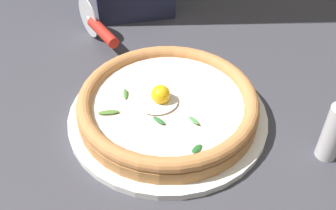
{
  "coord_description": "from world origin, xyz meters",
  "views": [
    {
      "loc": [
        0.04,
        0.48,
        0.47
      ],
      "look_at": [
        -0.01,
        0.0,
        0.03
      ],
      "focal_mm": 43.01,
      "sensor_mm": 36.0,
      "label": 1
    }
  ],
  "objects": [
    {
      "name": "pepper_shaker",
      "position": [
        -0.24,
        0.11,
        0.05
      ],
      "size": [
        0.03,
        0.03,
        0.09
      ],
      "primitive_type": "cylinder",
      "color": "silver",
      "rests_on": "ground"
    },
    {
      "name": "pizza",
      "position": [
        -0.01,
        0.0,
        0.03
      ],
      "size": [
        0.29,
        0.29,
        0.06
      ],
      "color": "#BC7D43",
      "rests_on": "pizza_plate"
    },
    {
      "name": "ground_plane",
      "position": [
        0.0,
        0.0,
        -0.01
      ],
      "size": [
        2.4,
        2.4,
        0.03
      ],
      "primitive_type": "cube",
      "color": "#383840",
      "rests_on": "ground"
    },
    {
      "name": "pizza_plate",
      "position": [
        -0.01,
        0.0,
        0.01
      ],
      "size": [
        0.33,
        0.33,
        0.01
      ],
      "primitive_type": "cylinder",
      "color": "white",
      "rests_on": "ground"
    },
    {
      "name": "pizza_cutter",
      "position": [
        0.1,
        -0.23,
        0.04
      ],
      "size": [
        0.08,
        0.15,
        0.08
      ],
      "color": "silver",
      "rests_on": "ground"
    }
  ]
}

